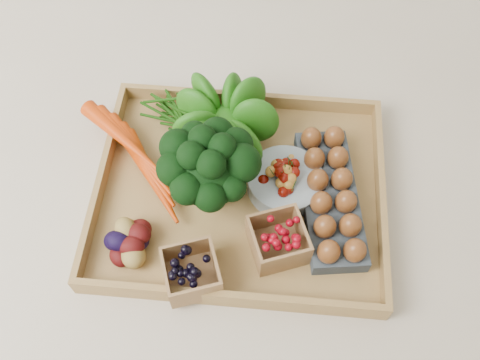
# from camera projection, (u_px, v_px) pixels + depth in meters

# --- Properties ---
(ground) EXTENTS (4.00, 4.00, 0.00)m
(ground) POSITION_uv_depth(u_px,v_px,m) (240.00, 196.00, 1.05)
(ground) COLOR beige
(ground) RESTS_ON ground
(tray) EXTENTS (0.55, 0.45, 0.01)m
(tray) POSITION_uv_depth(u_px,v_px,m) (240.00, 194.00, 1.05)
(tray) COLOR #A47E44
(tray) RESTS_ON ground
(carrots) EXTENTS (0.24, 0.17, 0.06)m
(carrots) POSITION_uv_depth(u_px,v_px,m) (140.00, 156.00, 1.05)
(carrots) COLOR #C93706
(carrots) RESTS_ON tray
(lettuce) EXTENTS (0.14, 0.14, 0.14)m
(lettuce) POSITION_uv_depth(u_px,v_px,m) (224.00, 119.00, 1.04)
(lettuce) COLOR #204E0C
(lettuce) RESTS_ON tray
(broccoli) EXTENTS (0.18, 0.18, 0.14)m
(broccoli) POSITION_uv_depth(u_px,v_px,m) (210.00, 181.00, 0.97)
(broccoli) COLOR black
(broccoli) RESTS_ON tray
(cherry_bowl) EXTENTS (0.15, 0.15, 0.04)m
(cherry_bowl) POSITION_uv_depth(u_px,v_px,m) (285.00, 182.00, 1.03)
(cherry_bowl) COLOR #8C9EA5
(cherry_bowl) RESTS_ON tray
(egg_carton) EXTENTS (0.14, 0.30, 0.03)m
(egg_carton) POSITION_uv_depth(u_px,v_px,m) (329.00, 199.00, 1.01)
(egg_carton) COLOR #3D464D
(egg_carton) RESTS_ON tray
(potatoes) EXTENTS (0.12, 0.12, 0.07)m
(potatoes) POSITION_uv_depth(u_px,v_px,m) (128.00, 237.00, 0.95)
(potatoes) COLOR #3A0909
(potatoes) RESTS_ON tray
(punnet_blackberry) EXTENTS (0.12, 0.12, 0.06)m
(punnet_blackberry) POSITION_uv_depth(u_px,v_px,m) (191.00, 272.00, 0.92)
(punnet_blackberry) COLOR black
(punnet_blackberry) RESTS_ON tray
(punnet_raspberry) EXTENTS (0.12, 0.12, 0.07)m
(punnet_raspberry) POSITION_uv_depth(u_px,v_px,m) (278.00, 240.00, 0.95)
(punnet_raspberry) COLOR maroon
(punnet_raspberry) RESTS_ON tray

